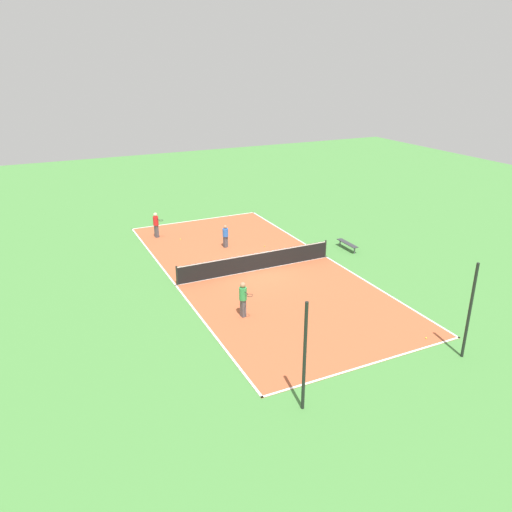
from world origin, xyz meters
The scene contains 12 objects.
ground_plane centered at (0.00, 0.00, 0.00)m, with size 80.00×80.00×0.00m, color #47843D.
court_surface centered at (0.00, 0.00, 0.01)m, with size 9.73×21.32×0.02m.
tennis_net centered at (0.00, 0.00, 0.58)m, with size 9.53×0.10×1.10m.
bench centered at (-6.75, -0.56, 0.39)m, with size 0.36×1.89×0.45m.
player_near_blue centered at (0.15, -4.26, 0.86)m, with size 0.44×0.44×1.49m.
player_coach_red centered at (3.68, -8.07, 1.03)m, with size 0.65×0.99×1.75m.
player_far_green centered at (2.95, 4.78, 1.05)m, with size 0.44×0.97×1.77m.
tennis_ball_midcourt centered at (-3.44, 10.07, 0.06)m, with size 0.07×0.07×0.07m, color #CCE033.
tennis_ball_left_sideline centered at (-2.16, -3.23, 0.06)m, with size 0.07×0.07×0.07m, color #CCE033.
tennis_ball_right_alley centered at (2.37, -6.93, 0.06)m, with size 0.07×0.07×0.07m, color #CCE033.
fence_post_back_left centered at (-3.80, 11.75, 2.09)m, with size 0.12×0.12×4.17m.
fence_post_back_right centered at (3.80, 11.75, 2.09)m, with size 0.12×0.12×4.17m.
Camera 1 is at (11.43, 23.96, 11.42)m, focal length 35.00 mm.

